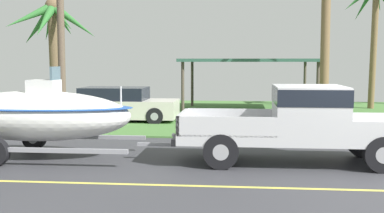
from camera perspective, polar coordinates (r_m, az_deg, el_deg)
name	(u,v)px	position (r m, az deg, el deg)	size (l,w,h in m)	color
ground	(313,123)	(19.76, 14.00, -1.88)	(36.00, 22.00, 0.11)	#38383D
pickup_truck_towing	(307,120)	(11.83, 13.31, -1.58)	(5.57, 2.01, 1.84)	silver
boat_on_trailer	(34,115)	(12.79, -17.96, -0.98)	(6.23, 2.38, 2.28)	gray
parked_sedan_far	(119,105)	(19.66, -8.56, 0.18)	(4.54, 1.93, 1.38)	beige
carport_awning	(249,61)	(23.38, 6.67, 5.26)	(6.33, 4.75, 2.53)	#4C4238
palm_tree_far_left	(374,10)	(25.89, 20.54, 10.56)	(3.07, 3.13, 6.41)	brown
palm_tree_far_right	(53,30)	(20.73, -15.96, 8.63)	(3.43, 3.44, 4.98)	brown
utility_pole	(60,2)	(16.99, -15.18, 11.69)	(0.24, 1.80, 8.39)	brown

